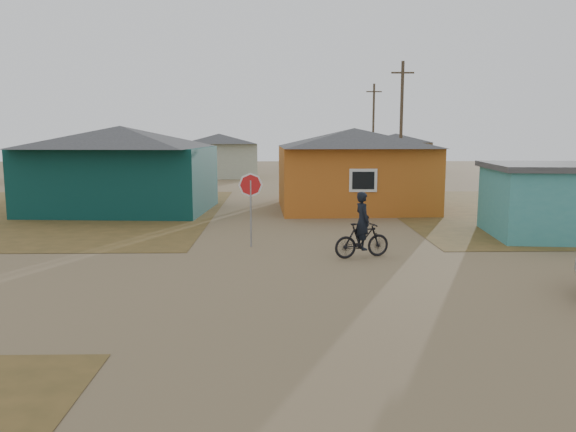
# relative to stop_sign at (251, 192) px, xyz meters

# --- Properties ---
(ground) EXTENTS (120.00, 120.00, 0.00)m
(ground) POSITION_rel_stop_sign_xyz_m (2.05, -4.97, -1.78)
(ground) COLOR olive
(grass_nw) EXTENTS (20.00, 18.00, 0.00)m
(grass_nw) POSITION_rel_stop_sign_xyz_m (-11.95, 8.03, -1.77)
(grass_nw) COLOR brown
(grass_nw) RESTS_ON ground
(house_teal) EXTENTS (8.93, 7.08, 4.00)m
(house_teal) POSITION_rel_stop_sign_xyz_m (-6.45, 8.53, 0.28)
(house_teal) COLOR #08302C
(house_teal) RESTS_ON ground
(house_yellow) EXTENTS (7.72, 6.76, 3.90)m
(house_yellow) POSITION_rel_stop_sign_xyz_m (4.55, 9.02, 0.23)
(house_yellow) COLOR #B85E1C
(house_yellow) RESTS_ON ground
(house_pale_west) EXTENTS (7.04, 6.15, 3.60)m
(house_pale_west) POSITION_rel_stop_sign_xyz_m (-3.95, 29.03, 0.08)
(house_pale_west) COLOR #ACB399
(house_pale_west) RESTS_ON ground
(house_beige_east) EXTENTS (6.95, 6.05, 3.60)m
(house_beige_east) POSITION_rel_stop_sign_xyz_m (12.05, 35.03, 0.08)
(house_beige_east) COLOR gray
(house_beige_east) RESTS_ON ground
(house_pale_north) EXTENTS (6.28, 5.81, 3.40)m
(house_pale_north) POSITION_rel_stop_sign_xyz_m (-11.95, 41.03, -0.02)
(house_pale_north) COLOR #ACB399
(house_pale_north) RESTS_ON ground
(utility_pole_near) EXTENTS (1.40, 0.20, 8.00)m
(utility_pole_near) POSITION_rel_stop_sign_xyz_m (8.55, 17.03, 2.36)
(utility_pole_near) COLOR #473A2A
(utility_pole_near) RESTS_ON ground
(utility_pole_far) EXTENTS (1.40, 0.20, 8.00)m
(utility_pole_far) POSITION_rel_stop_sign_xyz_m (9.55, 33.03, 2.36)
(utility_pole_far) COLOR #473A2A
(utility_pole_far) RESTS_ON ground
(stop_sign) EXTENTS (0.77, 0.23, 2.41)m
(stop_sign) POSITION_rel_stop_sign_xyz_m (0.00, 0.00, 0.00)
(stop_sign) COLOR gray
(stop_sign) RESTS_ON ground
(cyclist) EXTENTS (1.81, 0.99, 1.97)m
(cyclist) POSITION_rel_stop_sign_xyz_m (3.37, -1.68, -1.06)
(cyclist) COLOR black
(cyclist) RESTS_ON ground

